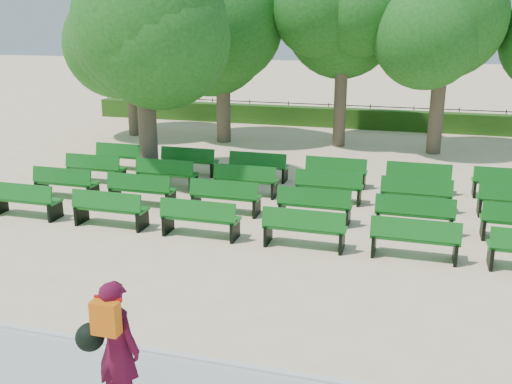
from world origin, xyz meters
TOP-DOWN VIEW (x-y plane):
  - ground at (0.00, 0.00)m, footprint 120.00×120.00m
  - curb at (0.00, -6.25)m, footprint 30.00×0.12m
  - hedge at (0.00, 14.00)m, footprint 26.00×0.70m
  - fence at (0.00, 14.40)m, footprint 26.00×0.10m
  - tree_line at (0.00, 10.00)m, footprint 21.80×6.80m
  - bench_array at (0.96, 1.29)m, footprint 1.87×0.61m
  - tree_among at (-4.70, 2.54)m, footprint 4.55×4.55m
  - person at (-0.16, -7.60)m, footprint 0.90×0.59m

SIDE VIEW (x-z plane):
  - ground at x=0.00m, z-range 0.00..0.00m
  - fence at x=0.00m, z-range -0.51..0.51m
  - tree_line at x=0.00m, z-range -3.52..3.52m
  - curb at x=0.00m, z-range 0.00..0.10m
  - bench_array at x=0.96m, z-range -0.49..0.68m
  - hedge at x=0.00m, z-range 0.00..0.90m
  - person at x=-0.16m, z-range 0.09..1.92m
  - tree_among at x=-4.70m, z-range 1.12..7.50m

